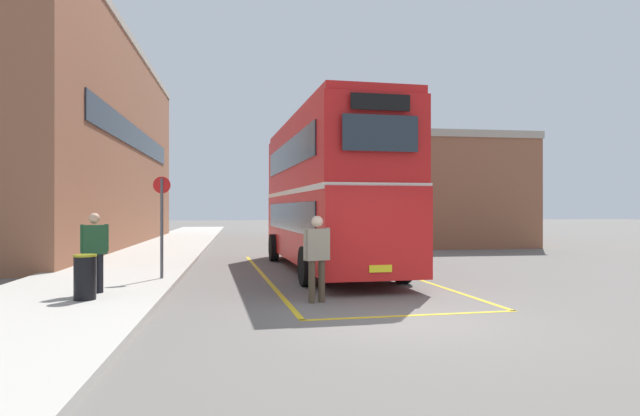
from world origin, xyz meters
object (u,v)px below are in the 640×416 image
Objects in this scene: pedestrian_boarding at (317,252)px; pedestrian_waiting_near at (95,247)px; double_decker_bus at (327,191)px; litter_bin at (85,277)px; single_deck_bus at (334,213)px; bus_stop_sign at (162,217)px.

pedestrian_waiting_near is (-4.64, 1.03, 0.08)m from pedestrian_boarding.
pedestrian_waiting_near is (-5.78, -4.69, -1.38)m from double_decker_bus.
litter_bin is at bearing -87.87° from pedestrian_waiting_near.
single_deck_bus is 26.81m from pedestrian_waiting_near.
pedestrian_waiting_near is at bearing -114.33° from bus_stop_sign.
double_decker_bus is 20.72m from single_deck_bus.
double_decker_bus is 6.28× the size of pedestrian_waiting_near.
pedestrian_waiting_near is (-9.55, -25.05, -0.51)m from single_deck_bus.
double_decker_bus is at bearing 78.73° from pedestrian_boarding.
pedestrian_waiting_near is 0.65× the size of bus_stop_sign.
bus_stop_sign is (1.06, 2.35, 0.60)m from pedestrian_waiting_near.
single_deck_bus is at bearing 79.51° from double_decker_bus.
single_deck_bus is (3.77, 20.36, -0.87)m from double_decker_bus.
pedestrian_boarding is at bearing -101.27° from double_decker_bus.
litter_bin is at bearing 177.50° from pedestrian_boarding.
bus_stop_sign is at bearing 136.67° from pedestrian_boarding.
single_deck_bus is at bearing 79.34° from pedestrian_boarding.
single_deck_bus reaches higher than bus_stop_sign.
pedestrian_boarding is 4.75m from pedestrian_waiting_near.
double_decker_bus is 7.57m from pedestrian_waiting_near.
pedestrian_waiting_near is at bearing 167.47° from pedestrian_boarding.
litter_bin is at bearing -107.96° from bus_stop_sign.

